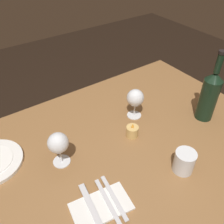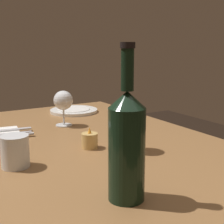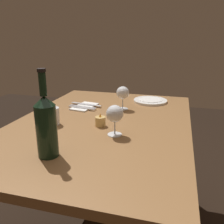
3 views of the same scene
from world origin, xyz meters
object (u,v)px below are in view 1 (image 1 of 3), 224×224
fork_inner (108,201)px  table_knife (93,211)px  votive_candle (132,132)px  wine_glass_left (58,144)px  fork_outer (114,197)px  folded_napkin (101,206)px  wine_bottle (209,95)px  water_tumbler (184,162)px  wine_glass_right (135,98)px

fork_inner → table_knife: same height
votive_candle → fork_inner: 0.33m
wine_glass_left → fork_outer: wine_glass_left is taller
votive_candle → folded_napkin: (0.29, 0.20, -0.02)m
folded_napkin → fork_inner: bearing=180.0°
votive_candle → folded_napkin: votive_candle is taller
wine_bottle → water_tumbler: 0.35m
votive_candle → fork_outer: votive_candle is taller
wine_glass_left → fork_outer: 0.27m
folded_napkin → water_tumbler: bearing=172.0°
fork_inner → fork_outer: 0.02m
wine_bottle → fork_outer: bearing=10.3°
wine_glass_left → votive_candle: size_ratio=2.12×
folded_napkin → fork_outer: bearing=180.0°
wine_bottle → wine_glass_right: bearing=-36.5°
wine_glass_right → folded_napkin: size_ratio=0.69×
wine_glass_left → water_tumbler: bearing=140.6°
votive_candle → fork_inner: bearing=37.2°
table_knife → fork_outer: bearing=-180.0°
votive_candle → folded_napkin: bearing=34.8°
folded_napkin → table_knife: (0.03, 0.00, 0.01)m
water_tumbler → votive_candle: (0.04, -0.24, -0.02)m
wine_glass_right → table_knife: wine_glass_right is taller
wine_glass_left → table_knife: (0.01, 0.24, -0.09)m
folded_napkin → fork_outer: fork_outer is taller
wine_glass_right → votive_candle: bearing=47.2°
wine_bottle → table_knife: 0.68m
folded_napkin → fork_inner: (-0.02, 0.00, 0.01)m
wine_glass_left → folded_napkin: bearing=95.1°
votive_candle → table_knife: size_ratio=0.32×
fork_outer → table_knife: (0.08, 0.00, 0.00)m
water_tumbler → table_knife: size_ratio=0.41×
water_tumbler → votive_candle: water_tumbler is taller
wine_bottle → fork_outer: (0.58, 0.11, -0.11)m
fork_outer → wine_glass_left: bearing=-73.4°
wine_glass_left → fork_outer: size_ratio=0.79×
water_tumbler → wine_glass_right: bearing=-98.3°
wine_bottle → folded_napkin: size_ratio=1.61×
water_tumbler → fork_outer: (0.28, -0.05, -0.03)m
wine_glass_right → table_knife: size_ratio=0.67×
wine_bottle → votive_candle: 0.37m
wine_glass_left → fork_inner: size_ratio=0.79×
wine_glass_right → fork_inner: wine_glass_right is taller
votive_candle → fork_inner: votive_candle is taller
water_tumbler → fork_inner: (0.30, -0.05, -0.03)m
fork_outer → table_knife: bearing=0.0°
table_knife → wine_glass_left: bearing=-92.0°
fork_outer → folded_napkin: bearing=0.0°
wine_bottle → wine_glass_left: bearing=-11.6°
wine_glass_right → fork_outer: wine_glass_right is taller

